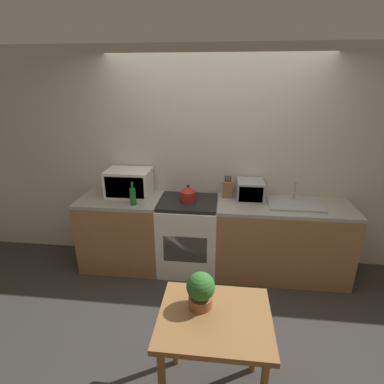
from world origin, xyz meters
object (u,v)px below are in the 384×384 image
(bottle, at_px, (133,196))
(dining_table, at_px, (214,331))
(kettle, at_px, (188,194))
(toaster_oven, at_px, (250,190))
(stove_range, at_px, (188,235))
(microwave, at_px, (129,183))

(bottle, relative_size, dining_table, 0.35)
(kettle, xyz_separation_m, bottle, (-0.60, -0.18, 0.02))
(toaster_oven, distance_m, dining_table, 1.84)
(kettle, bearing_deg, stove_range, -68.20)
(kettle, distance_m, toaster_oven, 0.73)
(stove_range, distance_m, toaster_oven, 0.92)
(bottle, bearing_deg, stove_range, 16.80)
(stove_range, height_order, bottle, bottle)
(toaster_oven, bearing_deg, microwave, -178.82)
(microwave, bearing_deg, toaster_oven, 1.18)
(stove_range, height_order, dining_table, stove_range)
(kettle, relative_size, toaster_oven, 0.65)
(microwave, xyz_separation_m, toaster_oven, (1.44, 0.03, -0.05))
(stove_range, bearing_deg, toaster_oven, 10.55)
(toaster_oven, relative_size, dining_table, 0.41)
(bottle, relative_size, toaster_oven, 0.85)
(microwave, bearing_deg, stove_range, -8.02)
(stove_range, relative_size, toaster_oven, 2.90)
(kettle, bearing_deg, microwave, 172.20)
(dining_table, bearing_deg, toaster_oven, 79.34)
(stove_range, bearing_deg, kettle, 111.80)
(stove_range, bearing_deg, bottle, -163.20)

